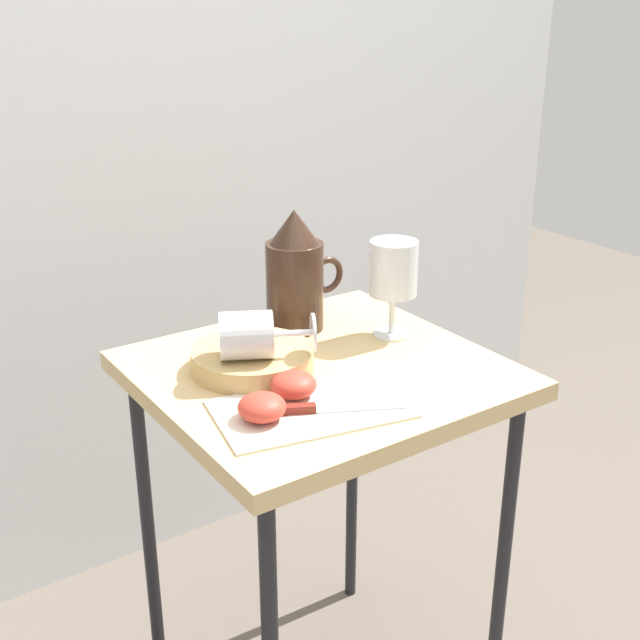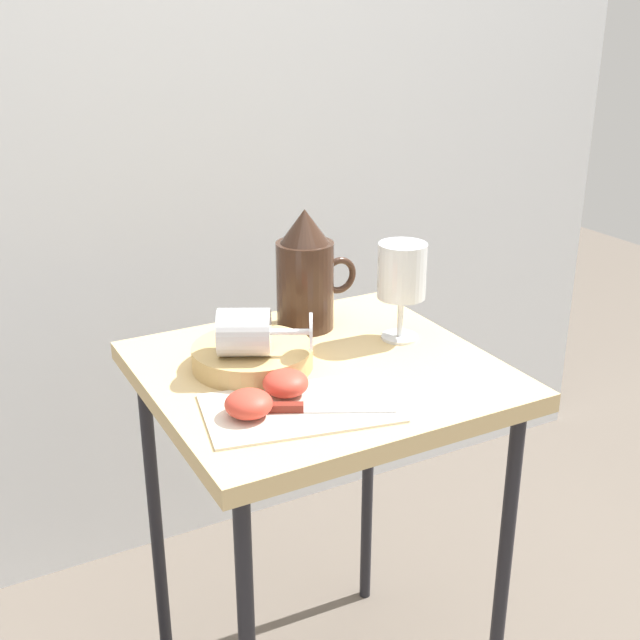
# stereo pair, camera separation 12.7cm
# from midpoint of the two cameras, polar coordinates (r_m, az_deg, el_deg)

# --- Properties ---
(curtain_drape) EXTENTS (2.40, 0.03, 2.06)m
(curtain_drape) POSITION_cam_midpoint_polar(r_m,az_deg,el_deg) (1.78, -7.99, 14.02)
(curtain_drape) COLOR white
(curtain_drape) RESTS_ON ground_plane
(table) EXTENTS (0.54, 0.51, 0.71)m
(table) POSITION_cam_midpoint_polar(r_m,az_deg,el_deg) (1.34, 2.74, -6.09)
(table) COLOR tan
(table) RESTS_ON ground_plane
(linen_napkin) EXTENTS (0.30, 0.22, 0.00)m
(linen_napkin) POSITION_cam_midpoint_polar(r_m,az_deg,el_deg) (1.17, 1.69, -6.26)
(linen_napkin) COLOR beige
(linen_napkin) RESTS_ON table
(basket_tray) EXTENTS (0.19, 0.19, 0.03)m
(basket_tray) POSITION_cam_midpoint_polar(r_m,az_deg,el_deg) (1.30, -1.96, -2.62)
(basket_tray) COLOR tan
(basket_tray) RESTS_ON table
(pitcher) EXTENTS (0.15, 0.10, 0.22)m
(pitcher) POSITION_cam_midpoint_polar(r_m,az_deg,el_deg) (1.43, 1.54, 2.71)
(pitcher) COLOR #382319
(pitcher) RESTS_ON table
(wine_glass_upright) EXTENTS (0.08, 0.08, 0.17)m
(wine_glass_upright) POSITION_cam_midpoint_polar(r_m,az_deg,el_deg) (1.38, 8.39, 3.04)
(wine_glass_upright) COLOR silver
(wine_glass_upright) RESTS_ON table
(wine_glass_tipped_near) EXTENTS (0.16, 0.13, 0.08)m
(wine_glass_tipped_near) POSITION_cam_midpoint_polar(r_m,az_deg,el_deg) (1.25, -2.20, -0.92)
(wine_glass_tipped_near) COLOR silver
(wine_glass_tipped_near) RESTS_ON basket_tray
(apple_half_left) EXTENTS (0.07, 0.07, 0.04)m
(apple_half_left) POSITION_cam_midpoint_polar(r_m,az_deg,el_deg) (1.14, -1.82, -5.97)
(apple_half_left) COLOR #CC3D2D
(apple_half_left) RESTS_ON linen_napkin
(apple_half_right) EXTENTS (0.07, 0.07, 0.04)m
(apple_half_right) POSITION_cam_midpoint_polar(r_m,az_deg,el_deg) (1.20, 0.63, -4.51)
(apple_half_right) COLOR #CC3D2D
(apple_half_right) RESTS_ON linen_napkin
(knife) EXTENTS (0.20, 0.11, 0.01)m
(knife) POSITION_cam_midpoint_polar(r_m,az_deg,el_deg) (1.16, 1.55, -6.27)
(knife) COLOR silver
(knife) RESTS_ON linen_napkin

